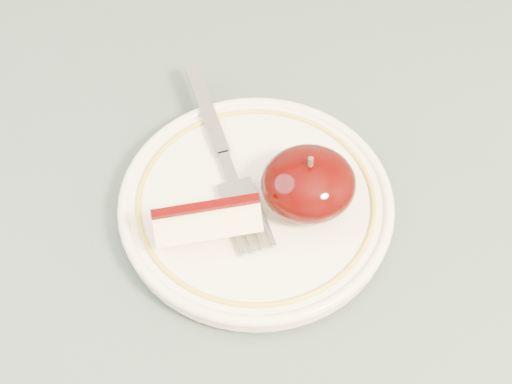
{
  "coord_description": "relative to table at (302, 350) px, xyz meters",
  "views": [
    {
      "loc": [
        -0.07,
        -0.23,
        1.22
      ],
      "look_at": [
        -0.03,
        0.08,
        0.78
      ],
      "focal_mm": 50.0,
      "sensor_mm": 36.0,
      "label": 1
    }
  ],
  "objects": [
    {
      "name": "apple_half",
      "position": [
        0.01,
        0.08,
        0.13
      ],
      "size": [
        0.07,
        0.07,
        0.05
      ],
      "color": "black",
      "rests_on": "plate"
    },
    {
      "name": "apple_wedge",
      "position": [
        -0.07,
        0.06,
        0.12
      ],
      "size": [
        0.08,
        0.04,
        0.04
      ],
      "rotation": [
        0.0,
        0.0,
        0.07
      ],
      "color": "#F5E9B4",
      "rests_on": "plate"
    },
    {
      "name": "fork",
      "position": [
        -0.05,
        0.12,
        0.11
      ],
      "size": [
        0.05,
        0.2,
        0.0
      ],
      "rotation": [
        0.0,
        0.0,
        1.75
      ],
      "color": "#909398",
      "rests_on": "plate"
    },
    {
      "name": "table",
      "position": [
        0.0,
        0.0,
        0.0
      ],
      "size": [
        0.9,
        0.9,
        0.75
      ],
      "color": "brown",
      "rests_on": "ground"
    },
    {
      "name": "plate",
      "position": [
        -0.03,
        0.08,
        0.1
      ],
      "size": [
        0.21,
        0.21,
        0.02
      ],
      "color": "beige",
      "rests_on": "table"
    }
  ]
}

